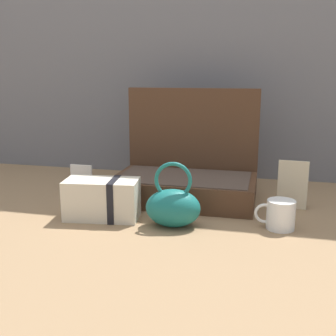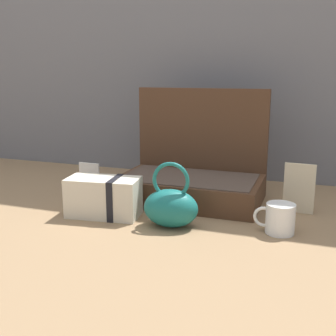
{
  "view_description": "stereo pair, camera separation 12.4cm",
  "coord_description": "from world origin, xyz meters",
  "px_view_note": "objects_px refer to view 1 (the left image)",
  "views": [
    {
      "loc": [
        0.3,
        -1.19,
        0.44
      ],
      "look_at": [
        0.01,
        -0.02,
        0.16
      ],
      "focal_mm": 44.57,
      "sensor_mm": 36.0,
      "label": 1
    },
    {
      "loc": [
        0.42,
        -1.16,
        0.44
      ],
      "look_at": [
        0.01,
        -0.02,
        0.16
      ],
      "focal_mm": 44.57,
      "sensor_mm": 36.0,
      "label": 2
    }
  ],
  "objects_px": {
    "poster_card_right": "(292,185)",
    "info_card_left": "(82,182)",
    "teal_pouch_handbag": "(173,206)",
    "open_suitcase": "(186,175)",
    "coffee_mug": "(280,215)",
    "cream_toiletry_bag": "(103,199)"
  },
  "relations": [
    {
      "from": "teal_pouch_handbag",
      "to": "info_card_left",
      "type": "bearing_deg",
      "value": 153.92
    },
    {
      "from": "cream_toiletry_bag",
      "to": "poster_card_right",
      "type": "height_order",
      "value": "poster_card_right"
    },
    {
      "from": "teal_pouch_handbag",
      "to": "coffee_mug",
      "type": "bearing_deg",
      "value": 10.35
    },
    {
      "from": "info_card_left",
      "to": "poster_card_right",
      "type": "xyz_separation_m",
      "value": [
        0.71,
        0.07,
        0.02
      ]
    },
    {
      "from": "open_suitcase",
      "to": "coffee_mug",
      "type": "height_order",
      "value": "open_suitcase"
    },
    {
      "from": "info_card_left",
      "to": "poster_card_right",
      "type": "bearing_deg",
      "value": 8.76
    },
    {
      "from": "teal_pouch_handbag",
      "to": "poster_card_right",
      "type": "height_order",
      "value": "teal_pouch_handbag"
    },
    {
      "from": "open_suitcase",
      "to": "info_card_left",
      "type": "distance_m",
      "value": 0.37
    },
    {
      "from": "teal_pouch_handbag",
      "to": "poster_card_right",
      "type": "xyz_separation_m",
      "value": [
        0.34,
        0.25,
        0.02
      ]
    },
    {
      "from": "cream_toiletry_bag",
      "to": "coffee_mug",
      "type": "height_order",
      "value": "cream_toiletry_bag"
    },
    {
      "from": "open_suitcase",
      "to": "coffee_mug",
      "type": "bearing_deg",
      "value": -35.85
    },
    {
      "from": "teal_pouch_handbag",
      "to": "poster_card_right",
      "type": "relative_size",
      "value": 1.2
    },
    {
      "from": "poster_card_right",
      "to": "info_card_left",
      "type": "bearing_deg",
      "value": -169.13
    },
    {
      "from": "poster_card_right",
      "to": "cream_toiletry_bag",
      "type": "bearing_deg",
      "value": -152.38
    },
    {
      "from": "teal_pouch_handbag",
      "to": "cream_toiletry_bag",
      "type": "xyz_separation_m",
      "value": [
        -0.22,
        0.02,
        -0.0
      ]
    },
    {
      "from": "open_suitcase",
      "to": "poster_card_right",
      "type": "distance_m",
      "value": 0.36
    },
    {
      "from": "teal_pouch_handbag",
      "to": "cream_toiletry_bag",
      "type": "relative_size",
      "value": 0.82
    },
    {
      "from": "cream_toiletry_bag",
      "to": "info_card_left",
      "type": "height_order",
      "value": "info_card_left"
    },
    {
      "from": "teal_pouch_handbag",
      "to": "info_card_left",
      "type": "relative_size",
      "value": 1.55
    },
    {
      "from": "cream_toiletry_bag",
      "to": "poster_card_right",
      "type": "relative_size",
      "value": 1.46
    },
    {
      "from": "open_suitcase",
      "to": "cream_toiletry_bag",
      "type": "xyz_separation_m",
      "value": [
        -0.21,
        -0.27,
        -0.02
      ]
    },
    {
      "from": "info_card_left",
      "to": "coffee_mug",
      "type": "bearing_deg",
      "value": -7.69
    }
  ]
}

